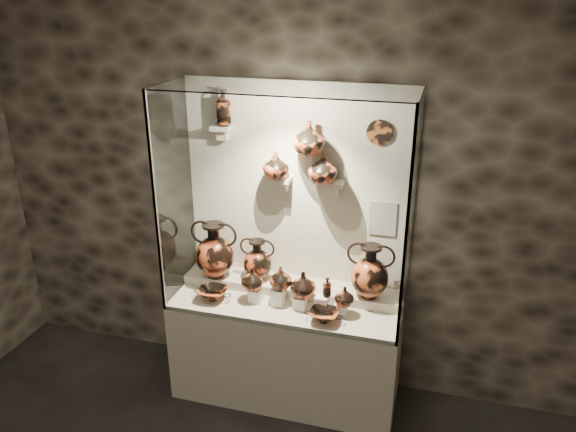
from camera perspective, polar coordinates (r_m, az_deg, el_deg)
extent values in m
cube|color=black|center=(4.15, 1.00, 2.67)|extent=(5.00, 0.02, 3.20)
cube|color=beige|center=(4.44, -0.19, -13.47)|extent=(1.70, 0.60, 0.80)
cube|color=#BFAF94|center=(4.21, -0.20, -8.88)|extent=(1.68, 0.58, 0.03)
cube|color=#BFAF94|center=(4.34, 0.44, -7.33)|extent=(1.70, 0.25, 0.10)
cube|color=beige|center=(4.15, 0.98, 2.65)|extent=(1.70, 0.03, 1.60)
cube|color=white|center=(3.60, -1.51, -0.50)|extent=(1.70, 0.01, 1.60)
cube|color=white|center=(4.16, -11.50, 2.26)|extent=(0.01, 0.60, 1.60)
cube|color=white|center=(3.73, 12.37, -0.16)|extent=(0.01, 0.60, 1.60)
cube|color=white|center=(3.65, -0.23, 12.88)|extent=(1.70, 0.60, 0.01)
cube|color=gray|center=(3.92, -13.31, 0.84)|extent=(0.02, 0.02, 1.60)
cube|color=gray|center=(3.47, 11.91, -1.91)|extent=(0.02, 0.02, 1.60)
cube|color=white|center=(4.19, -3.31, -8.02)|extent=(0.09, 0.09, 0.10)
cube|color=white|center=(4.14, -1.07, -8.18)|extent=(0.09, 0.09, 0.13)
cube|color=white|center=(4.11, 1.23, -8.74)|extent=(0.09, 0.09, 0.09)
cube|color=white|center=(4.07, 3.44, -8.86)|extent=(0.09, 0.09, 0.12)
cube|color=white|center=(4.06, 5.39, -9.36)|extent=(0.09, 0.09, 0.08)
cube|color=beige|center=(4.12, -6.76, 8.90)|extent=(0.14, 0.12, 0.04)
cube|color=beige|center=(4.07, -0.64, 3.77)|extent=(0.14, 0.12, 0.04)
cube|color=beige|center=(3.96, 2.14, 6.26)|extent=(0.10, 0.12, 0.04)
cube|color=beige|center=(3.98, 4.61, 3.28)|extent=(0.14, 0.12, 0.04)
imported|color=#C14D25|center=(4.13, -3.65, -6.41)|extent=(0.18, 0.18, 0.17)
imported|color=#B0421F|center=(4.07, -0.75, -6.31)|extent=(0.18, 0.18, 0.17)
imported|color=#C14D25|center=(4.05, 1.54, -6.96)|extent=(0.20, 0.20, 0.19)
imported|color=#C14D25|center=(3.99, 5.76, -8.11)|extent=(0.17, 0.17, 0.14)
imported|color=#B0421F|center=(4.00, -1.24, 5.18)|extent=(0.25, 0.25, 0.20)
imported|color=#B0421F|center=(3.87, 2.13, 7.91)|extent=(0.28, 0.28, 0.23)
imported|color=#B0421F|center=(3.91, 3.56, 4.86)|extent=(0.27, 0.27, 0.21)
cylinder|color=#A74F21|center=(3.88, 9.28, 8.38)|extent=(0.18, 0.02, 0.18)
cube|color=beige|center=(4.07, 9.61, -0.25)|extent=(0.19, 0.01, 0.26)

